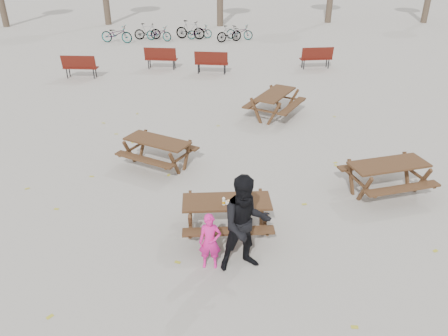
{
  "coord_description": "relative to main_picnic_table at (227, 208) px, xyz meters",
  "views": [
    {
      "loc": [
        -0.46,
        -7.52,
        5.5
      ],
      "look_at": [
        0.0,
        1.0,
        1.0
      ],
      "focal_mm": 35.0,
      "sensor_mm": 36.0,
      "label": 1
    }
  ],
  "objects": [
    {
      "name": "ground",
      "position": [
        0.0,
        0.0,
        -0.59
      ],
      "size": [
        80.0,
        80.0,
        0.0
      ],
      "primitive_type": "plane",
      "color": "gray",
      "rests_on": "ground"
    },
    {
      "name": "main_picnic_table",
      "position": [
        0.0,
        0.0,
        0.0
      ],
      "size": [
        1.8,
        1.45,
        0.78
      ],
      "color": "#371D14",
      "rests_on": "ground"
    },
    {
      "name": "food_tray",
      "position": [
        0.06,
        -0.1,
        0.21
      ],
      "size": [
        0.18,
        0.11,
        0.03
      ],
      "primitive_type": "cube",
      "color": "white",
      "rests_on": "main_picnic_table"
    },
    {
      "name": "bread_roll",
      "position": [
        0.06,
        -0.1,
        0.25
      ],
      "size": [
        0.14,
        0.06,
        0.05
      ],
      "primitive_type": "ellipsoid",
      "color": "tan",
      "rests_on": "food_tray"
    },
    {
      "name": "soda_bottle",
      "position": [
        -0.07,
        -0.14,
        0.26
      ],
      "size": [
        0.07,
        0.07,
        0.17
      ],
      "color": "silver",
      "rests_on": "main_picnic_table"
    },
    {
      "name": "child",
      "position": [
        -0.37,
        -1.06,
        -0.02
      ],
      "size": [
        0.43,
        0.3,
        1.14
      ],
      "primitive_type": "imported",
      "rotation": [
        0.0,
        0.0,
        -0.07
      ],
      "color": "#DC1B84",
      "rests_on": "ground"
    },
    {
      "name": "adult",
      "position": [
        0.27,
        -1.11,
        0.38
      ],
      "size": [
        1.05,
        0.89,
        1.93
      ],
      "primitive_type": "imported",
      "rotation": [
        0.0,
        0.0,
        0.18
      ],
      "color": "black",
      "rests_on": "ground"
    },
    {
      "name": "picnic_table_east",
      "position": [
        3.93,
        1.4,
        -0.19
      ],
      "size": [
        2.13,
        1.86,
        0.8
      ],
      "primitive_type": null,
      "rotation": [
        0.0,
        0.0,
        0.21
      ],
      "color": "#371D14",
      "rests_on": "ground"
    },
    {
      "name": "picnic_table_north",
      "position": [
        -1.66,
        3.13,
        -0.21
      ],
      "size": [
        2.25,
        2.14,
        0.76
      ],
      "primitive_type": null,
      "rotation": [
        0.0,
        0.0,
        -0.55
      ],
      "color": "#371D14",
      "rests_on": "ground"
    },
    {
      "name": "picnic_table_far",
      "position": [
        2.06,
        6.68,
        -0.17
      ],
      "size": [
        2.36,
        2.48,
        0.84
      ],
      "primitive_type": null,
      "rotation": [
        0.0,
        0.0,
        1.01
      ],
      "color": "#371D14",
      "rests_on": "ground"
    },
    {
      "name": "park_bench_row",
      "position": [
        -0.75,
        12.55,
        -0.07
      ],
      "size": [
        12.33,
        2.03,
        1.03
      ],
      "color": "#5D1A12",
      "rests_on": "ground"
    },
    {
      "name": "bicycle_row",
      "position": [
        -1.75,
        19.68,
        -0.11
      ],
      "size": [
        9.23,
        1.99,
        1.1
      ],
      "color": "black",
      "rests_on": "ground"
    },
    {
      "name": "fallen_leaves",
      "position": [
        0.5,
        2.5,
        -0.58
      ],
      "size": [
        11.0,
        11.0,
        0.01
      ],
      "primitive_type": null,
      "color": "#A9A328",
      "rests_on": "ground"
    }
  ]
}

